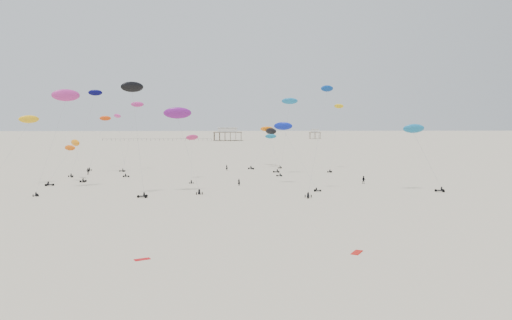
{
  "coord_description": "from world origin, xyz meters",
  "views": [
    {
      "loc": [
        -4.6,
        -20.8,
        15.97
      ],
      "look_at": [
        0.0,
        88.0,
        7.0
      ],
      "focal_mm": 35.0,
      "sensor_mm": 36.0,
      "label": 1
    }
  ],
  "objects_px": {
    "pavilion_small": "(315,134)",
    "rig_9": "(273,147)",
    "rig_0": "(100,136)",
    "spectator_0": "(239,186)",
    "rig_4": "(88,116)",
    "pavilion_main": "(228,135)"
  },
  "relations": [
    {
      "from": "pavilion_small",
      "to": "spectator_0",
      "type": "relative_size",
      "value": 4.64
    },
    {
      "from": "rig_0",
      "to": "rig_4",
      "type": "distance_m",
      "value": 18.18
    },
    {
      "from": "rig_4",
      "to": "spectator_0",
      "type": "distance_m",
      "value": 52.98
    },
    {
      "from": "pavilion_small",
      "to": "rig_9",
      "type": "relative_size",
      "value": 0.52
    },
    {
      "from": "rig_9",
      "to": "spectator_0",
      "type": "relative_size",
      "value": 9.0
    },
    {
      "from": "pavilion_small",
      "to": "rig_4",
      "type": "distance_m",
      "value": 277.3
    },
    {
      "from": "pavilion_small",
      "to": "spectator_0",
      "type": "bearing_deg",
      "value": -102.73
    },
    {
      "from": "rig_0",
      "to": "spectator_0",
      "type": "height_order",
      "value": "rig_0"
    },
    {
      "from": "rig_0",
      "to": "rig_9",
      "type": "bearing_deg",
      "value": 162.35
    },
    {
      "from": "spectator_0",
      "to": "rig_0",
      "type": "bearing_deg",
      "value": -26.49
    },
    {
      "from": "rig_4",
      "to": "rig_9",
      "type": "distance_m",
      "value": 56.16
    },
    {
      "from": "rig_0",
      "to": "rig_4",
      "type": "height_order",
      "value": "rig_4"
    },
    {
      "from": "pavilion_small",
      "to": "spectator_0",
      "type": "height_order",
      "value": "pavilion_small"
    },
    {
      "from": "pavilion_small",
      "to": "pavilion_main",
      "type": "bearing_deg",
      "value": -156.8
    },
    {
      "from": "rig_0",
      "to": "rig_4",
      "type": "bearing_deg",
      "value": 82.11
    },
    {
      "from": "pavilion_main",
      "to": "pavilion_small",
      "type": "relative_size",
      "value": 2.33
    },
    {
      "from": "pavilion_main",
      "to": "pavilion_small",
      "type": "height_order",
      "value": "pavilion_main"
    },
    {
      "from": "pavilion_small",
      "to": "rig_0",
      "type": "distance_m",
      "value": 262.13
    },
    {
      "from": "rig_4",
      "to": "spectator_0",
      "type": "relative_size",
      "value": 12.95
    },
    {
      "from": "rig_4",
      "to": "rig_0",
      "type": "bearing_deg",
      "value": -114.61
    },
    {
      "from": "rig_9",
      "to": "spectator_0",
      "type": "xyz_separation_m",
      "value": [
        -11.01,
        -38.7,
        -7.06
      ]
    },
    {
      "from": "pavilion_main",
      "to": "rig_4",
      "type": "relative_size",
      "value": 0.84
    }
  ]
}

